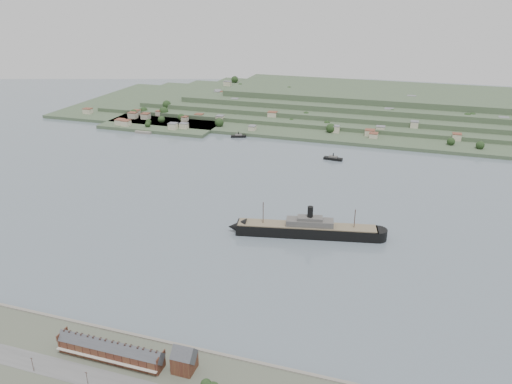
% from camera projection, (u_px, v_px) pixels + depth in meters
% --- Properties ---
extents(ground, '(1400.00, 1400.00, 0.00)m').
position_uv_depth(ground, '(244.00, 222.00, 389.59)').
color(ground, slate).
rests_on(ground, ground).
extents(terrace_row, '(55.60, 9.80, 11.07)m').
position_uv_depth(terrace_row, '(111.00, 351.00, 242.00)').
color(terrace_row, '#4E261C').
rests_on(terrace_row, ground).
extents(gabled_building, '(10.40, 10.18, 14.09)m').
position_uv_depth(gabled_building, '(184.00, 359.00, 234.34)').
color(gabled_building, '#4E261C').
rests_on(gabled_building, ground).
extents(far_peninsula, '(760.00, 309.00, 30.00)m').
position_uv_depth(far_peninsula, '(351.00, 105.00, 722.99)').
color(far_peninsula, '#3B4D33').
rests_on(far_peninsula, ground).
extents(steamship, '(116.14, 35.15, 28.09)m').
position_uv_depth(steamship, '(303.00, 229.00, 367.41)').
color(steamship, black).
rests_on(steamship, ground).
extents(ferry_west, '(19.31, 11.25, 7.00)m').
position_uv_depth(ferry_west, '(239.00, 136.00, 610.02)').
color(ferry_west, black).
rests_on(ferry_west, ground).
extents(ferry_east, '(20.37, 7.32, 7.48)m').
position_uv_depth(ferry_east, '(333.00, 158.00, 529.98)').
color(ferry_east, black).
rests_on(ferry_east, ground).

